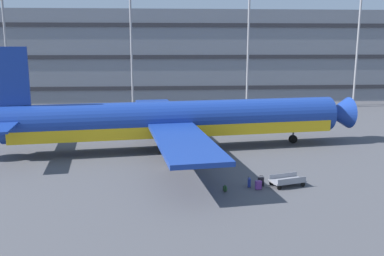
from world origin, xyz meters
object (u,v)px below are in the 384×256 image
airliner (174,121)px  suitcase_silver (258,185)px  suitcase_navy (249,182)px  suitcase_black (261,181)px  backpack_small (225,189)px  baggage_cart (287,181)px

airliner → suitcase_silver: size_ratio=46.10×
airliner → suitcase_silver: bearing=-64.6°
suitcase_navy → suitcase_silver: size_ratio=0.93×
suitcase_black → suitcase_silver: (-0.36, -0.75, -0.01)m
airliner → backpack_small: airliner is taller
airliner → baggage_cart: size_ratio=11.84×
suitcase_black → backpack_small: 3.08m
baggage_cart → airliner: bearing=125.0°
suitcase_silver → backpack_small: (-2.54, -0.27, -0.13)m
suitcase_navy → suitcase_black: (0.94, 0.11, 0.02)m
airliner → suitcase_navy: bearing=-65.6°
suitcase_black → airliner: bearing=118.2°
suitcase_black → suitcase_navy: bearing=-173.0°
suitcase_navy → backpack_small: 2.17m
suitcase_navy → baggage_cart: size_ratio=0.24×
suitcase_navy → backpack_small: suitcase_navy is taller
airliner → backpack_small: bearing=-74.9°
suitcase_silver → baggage_cart: 2.48m
suitcase_navy → baggage_cart: (2.96, 0.02, 0.06)m
airliner → suitcase_black: bearing=-61.8°
backpack_small → baggage_cart: (4.93, 0.93, 0.18)m
suitcase_navy → suitcase_silver: (0.57, -0.64, 0.00)m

